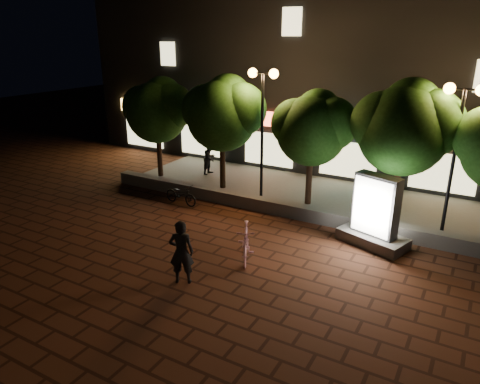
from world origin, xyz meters
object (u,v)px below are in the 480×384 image
Objects in this scene: pedestrian at (210,158)px; tree_far_left at (158,108)px; tree_mid at (314,126)px; rider at (181,252)px; scooter_parked at (181,194)px; tree_right at (406,125)px; scooter_pink at (246,242)px; street_lamp_right at (460,121)px; street_lamp_left at (263,101)px; tree_left at (224,111)px; ad_kiosk at (375,217)px.

tree_far_left is at bearing 127.82° from pedestrian.
tree_mid is (7.50, -0.00, -0.08)m from tree_far_left.
rider is at bearing -97.21° from tree_mid.
scooter_parked is at bearing -80.48° from rider.
tree_right reaches higher than scooter_pink.
tree_right is 1.70m from street_lamp_right.
street_lamp_left is 2.80× the size of rider.
tree_far_left reaches higher than scooter_parked.
scooter_pink is 5.27m from scooter_parked.
tree_left is at bearing -94.63° from rider.
tree_mid is 0.87× the size of street_lamp_left.
tree_far_left is 0.91× the size of tree_right.
scooter_pink is (2.00, -4.94, -3.47)m from street_lamp_left.
tree_right is 0.98× the size of street_lamp_left.
tree_left is 3.95m from scooter_parked.
scooter_pink reaches higher than scooter_parked.
pedestrian is at bearing 140.72° from tree_left.
rider is at bearing -47.84° from tree_far_left.
tree_left is 3.36m from pedestrian.
tree_mid is 0.90× the size of street_lamp_right.
street_lamp_left is 7.00m from street_lamp_right.
scooter_pink is at bearing -138.00° from pedestrian.
pedestrian is (-1.66, 1.36, -2.59)m from tree_left.
tree_right reaches higher than tree_left.
scooter_pink is at bearing -52.87° from tree_left.
tree_far_left is 5.50m from street_lamp_left.
tree_left is (3.50, 0.00, 0.15)m from tree_far_left.
tree_left is at bearing 161.98° from ad_kiosk.
ad_kiosk is 1.53× the size of scooter_parked.
street_lamp_left is 3.36× the size of pedestrian.
street_lamp_left is at bearing -43.00° from scooter_parked.
tree_left is 1.09× the size of tree_mid.
street_lamp_left reaches higher than tree_mid.
tree_far_left is 10.08m from rider.
tree_left reaches higher than tree_mid.
tree_right is at bearing 0.00° from tree_mid.
street_lamp_right is at bearing -1.68° from tree_left.
scooter_pink is 8.63m from pedestrian.
street_lamp_left is at bearing 180.00° from street_lamp_right.
street_lamp_left is (-5.36, -0.26, 0.46)m from tree_right.
tree_far_left is 0.93× the size of street_lamp_right.
rider is (-4.22, -7.27, -2.64)m from tree_right.
tree_far_left is at bearing 177.24° from street_lamp_left.
scooter_pink is 1.17× the size of scooter_parked.
tree_mid is 2.44× the size of scooter_pink.
tree_far_left is at bearing 178.79° from street_lamp_right.
ad_kiosk is (7.06, -2.30, -2.49)m from tree_left.
ad_kiosk reaches higher than scooter_pink.
tree_mid is 2.86× the size of scooter_parked.
tree_far_left reaches higher than scooter_pink.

